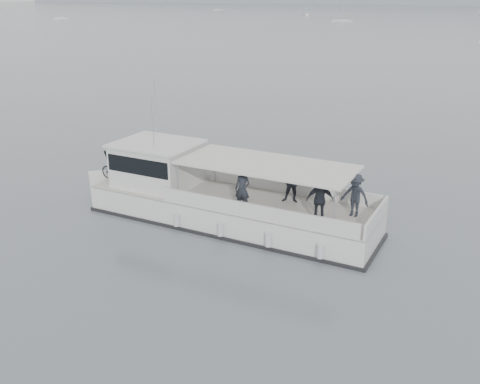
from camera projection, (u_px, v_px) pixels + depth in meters
The scene contains 3 objects.
ground at pixel (222, 235), 23.19m from camera, with size 1400.00×1400.00×0.00m, color #576066.
tour_boat at pixel (206, 197), 24.68m from camera, with size 15.25×5.01×6.34m.
moored_fleet at pixel (461, 23), 188.20m from camera, with size 398.16×317.59×9.65m.
Camera 1 is at (12.23, -17.21, 9.82)m, focal length 40.00 mm.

